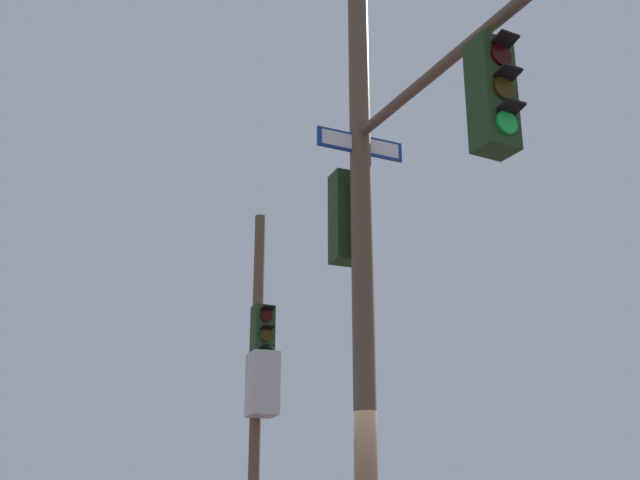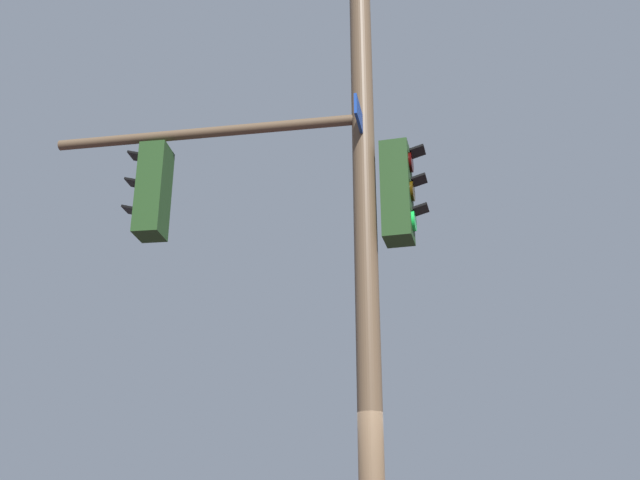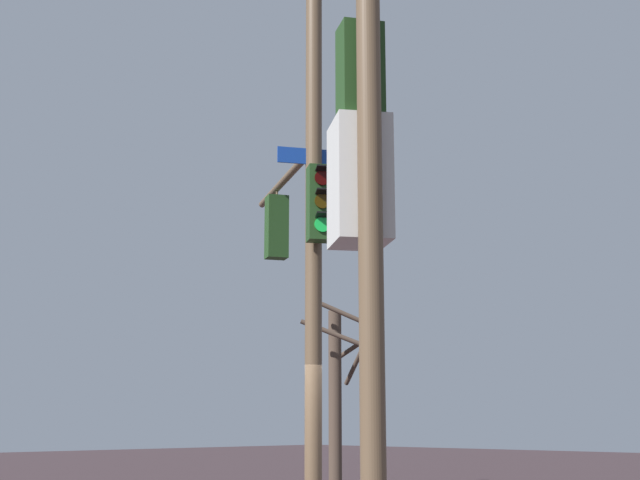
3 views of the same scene
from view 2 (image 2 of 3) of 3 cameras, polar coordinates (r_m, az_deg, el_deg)
name	(u,v)px [view 2 (image 2 of 3)]	position (r m, az deg, el deg)	size (l,w,h in m)	color
main_signal_pole_assembly	(328,154)	(7.86, 0.60, 6.71)	(4.95, 3.81, 9.53)	brown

